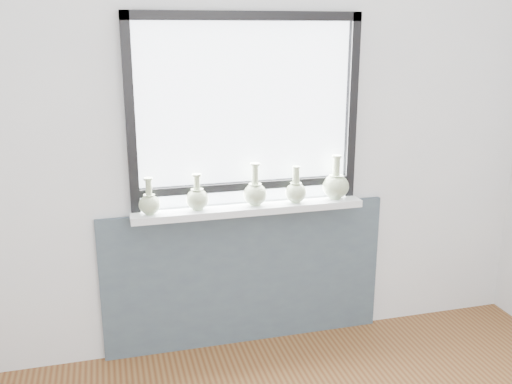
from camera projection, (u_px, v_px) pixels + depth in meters
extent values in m
cube|color=silver|center=(244.00, 132.00, 3.21)|extent=(3.60, 0.02, 2.60)
cube|color=#40525B|center=(246.00, 276.00, 3.42)|extent=(1.70, 0.03, 0.86)
cube|color=silver|center=(249.00, 208.00, 3.23)|extent=(1.32, 0.18, 0.04)
cube|color=black|center=(130.00, 115.00, 2.97)|extent=(0.05, 0.06, 1.05)
cube|color=black|center=(351.00, 107.00, 3.28)|extent=(0.05, 0.06, 1.05)
cube|color=black|center=(246.00, 16.00, 2.99)|extent=(1.30, 0.06, 0.05)
cube|color=black|center=(246.00, 186.00, 3.24)|extent=(1.20, 0.05, 0.04)
cube|color=white|center=(245.00, 115.00, 3.16)|extent=(1.20, 0.01, 1.00)
cylinder|color=#A9BD91|center=(150.00, 213.00, 3.06)|extent=(0.05, 0.05, 0.01)
ellipsoid|color=#A9BD91|center=(150.00, 205.00, 3.05)|extent=(0.12, 0.12, 0.11)
cone|color=#A9BD91|center=(149.00, 197.00, 3.04)|extent=(0.06, 0.06, 0.03)
cylinder|color=#A9BD91|center=(149.00, 189.00, 3.03)|extent=(0.03, 0.03, 0.10)
cylinder|color=#A9BD91|center=(148.00, 179.00, 3.01)|extent=(0.05, 0.05, 0.01)
cylinder|color=#A9BD91|center=(198.00, 209.00, 3.14)|extent=(0.06, 0.06, 0.01)
ellipsoid|color=#A9BD91|center=(197.00, 199.00, 3.13)|extent=(0.13, 0.13, 0.12)
cone|color=#A9BD91|center=(197.00, 191.00, 3.12)|extent=(0.07, 0.07, 0.03)
cylinder|color=#A9BD91|center=(197.00, 184.00, 3.10)|extent=(0.03, 0.03, 0.09)
cylinder|color=#A9BD91|center=(197.00, 175.00, 3.09)|extent=(0.05, 0.05, 0.01)
cylinder|color=#A9BD91|center=(255.00, 204.00, 3.22)|extent=(0.06, 0.06, 0.01)
ellipsoid|color=#A9BD91|center=(255.00, 194.00, 3.21)|extent=(0.13, 0.13, 0.12)
cone|color=#A9BD91|center=(255.00, 186.00, 3.20)|extent=(0.07, 0.07, 0.03)
cylinder|color=#A9BD91|center=(255.00, 176.00, 3.18)|extent=(0.04, 0.04, 0.13)
cylinder|color=#A9BD91|center=(255.00, 164.00, 3.16)|extent=(0.06, 0.06, 0.01)
cylinder|color=#A9BD91|center=(296.00, 201.00, 3.28)|extent=(0.06, 0.06, 0.01)
ellipsoid|color=#A9BD91|center=(296.00, 193.00, 3.26)|extent=(0.12, 0.12, 0.11)
cone|color=#A9BD91|center=(296.00, 185.00, 3.25)|extent=(0.07, 0.07, 0.03)
cylinder|color=#A9BD91|center=(296.00, 177.00, 3.24)|extent=(0.04, 0.04, 0.10)
cylinder|color=#A9BD91|center=(296.00, 167.00, 3.22)|extent=(0.04, 0.04, 0.01)
cylinder|color=#A9BD91|center=(335.00, 197.00, 3.35)|extent=(0.07, 0.07, 0.01)
ellipsoid|color=#A9BD91|center=(336.00, 186.00, 3.33)|extent=(0.16, 0.16, 0.14)
cone|color=#A9BD91|center=(336.00, 177.00, 3.32)|extent=(0.09, 0.09, 0.03)
cylinder|color=#A9BD91|center=(336.00, 168.00, 3.30)|extent=(0.04, 0.04, 0.13)
cylinder|color=#A9BD91|center=(337.00, 156.00, 3.28)|extent=(0.06, 0.06, 0.01)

